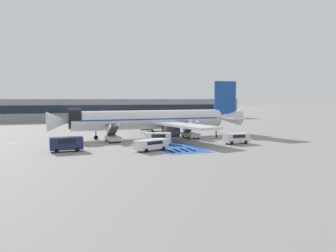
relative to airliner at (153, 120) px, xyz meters
name	(u,v)px	position (x,y,z in m)	size (l,w,h in m)	color
ground_plane	(144,138)	(-2.26, -0.66, -3.71)	(600.00, 600.00, 0.00)	gray
apron_leadline_yellow	(150,137)	(-0.73, -0.02, -3.71)	(0.20, 76.26, 0.01)	gold
apron_stand_patch_blue	(177,147)	(-0.73, -15.43, -3.71)	(6.95, 13.89, 0.01)	#2856A8
apron_walkway_bar_0	(170,151)	(-3.13, -18.71, -3.71)	(0.44, 3.60, 0.01)	silver
apron_walkway_bar_1	(177,151)	(-1.93, -18.71, -3.71)	(0.44, 3.60, 0.01)	silver
apron_walkway_bar_2	(184,150)	(-0.73, -18.71, -3.71)	(0.44, 3.60, 0.01)	silver
apron_walkway_bar_3	(191,150)	(0.47, -18.71, -3.71)	(0.44, 3.60, 0.01)	silver
airliner	(153,120)	(0.00, 0.00, 0.00)	(42.56, 36.72, 12.08)	silver
boarding_stairs_forward	(113,137)	(-9.44, -4.83, -2.73)	(2.36, 5.29, 3.97)	#ADB2BA
boarding_stairs_aft	(190,133)	(6.68, -4.29, -2.72)	(2.36, 5.29, 4.08)	#ADB2BA
fuel_tanker	(146,121)	(5.14, 23.92, -1.84)	(9.58, 3.85, 3.68)	#38383D
service_van_0	(236,137)	(10.92, -15.02, -2.58)	(4.76, 1.98, 1.87)	silver
service_van_1	(66,143)	(-18.19, -13.82, -2.38)	(4.92, 2.06, 2.23)	#1E234C
service_van_2	(151,144)	(-5.74, -17.50, -2.64)	(5.71, 3.68, 1.75)	silver
service_van_3	(158,137)	(-2.39, -10.72, -2.49)	(4.77, 2.96, 2.04)	silver
ground_crew_0	(216,134)	(11.60, -6.29, -2.76)	(0.42, 0.49, 1.66)	#191E38
ground_crew_1	(151,135)	(-2.09, -5.07, -2.64)	(0.45, 0.48, 1.84)	black
ground_crew_2	(152,136)	(-2.22, -6.47, -2.67)	(0.45, 0.48, 1.81)	#2D2D33
ground_crew_3	(163,134)	(0.99, -3.22, -2.76)	(0.29, 0.46, 1.67)	#191E38
traffic_cone_0	(236,136)	(17.00, -5.24, -3.48)	(0.42, 0.42, 0.46)	orange
traffic_cone_1	(192,139)	(5.46, -7.72, -3.39)	(0.59, 0.59, 0.65)	orange
traffic_cone_2	(87,144)	(-14.61, -8.49, -3.47)	(0.44, 0.44, 0.49)	orange
terminal_building	(118,109)	(4.87, 63.67, 0.29)	(102.21, 12.10, 8.02)	#89939E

